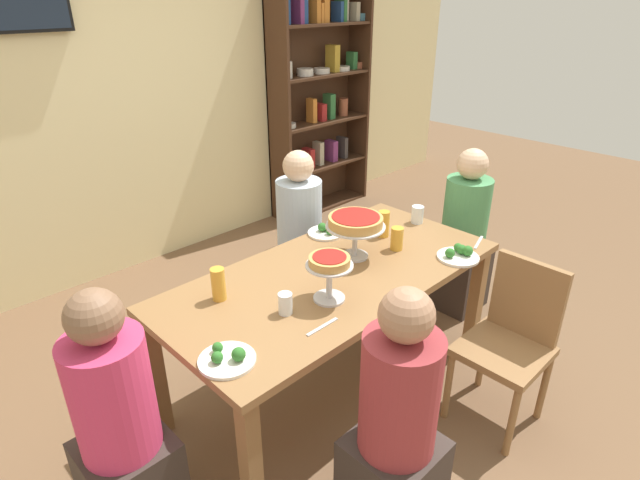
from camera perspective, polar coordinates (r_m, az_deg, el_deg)
The scene contains 21 objects.
ground_plane at distance 3.08m, azimuth 1.36°, elevation -15.66°, with size 12.00×12.00×0.00m, color brown.
rear_partition at distance 4.19m, azimuth -21.41°, elevation 15.42°, with size 8.00×0.12×2.80m, color beige.
dining_table at distance 2.69m, azimuth 1.50°, elevation -5.18°, with size 1.83×0.87×0.74m.
bookshelf at distance 5.13m, azimuth -0.13°, elevation 16.02°, with size 1.15×0.30×2.21m.
diner_head_east at distance 3.65m, azimuth 15.51°, elevation -0.27°, with size 0.34×0.34×1.15m.
diner_far_right at distance 3.48m, azimuth -2.26°, elevation -0.57°, with size 0.34×0.34×1.15m.
diner_near_left at distance 2.15m, azimuth 8.43°, elevation -20.64°, with size 0.34×0.34×1.15m.
diner_head_west at distance 2.26m, azimuth -21.16°, elevation -19.70°, with size 0.34×0.34×1.15m.
chair_near_right at distance 2.79m, azimuth 20.50°, elevation -9.98°, with size 0.40×0.40×0.87m.
deep_dish_pizza_stand at distance 2.72m, azimuth 3.97°, elevation 1.80°, with size 0.32×0.32×0.24m.
personal_pizza_stand at distance 2.34m, azimuth 1.05°, elevation -3.03°, with size 0.22×0.22×0.23m.
salad_plate_near_diner at distance 2.87m, azimuth 15.18°, elevation -1.52°, with size 0.23×0.23×0.07m.
salad_plate_far_diner at distance 3.05m, azimuth 0.64°, elevation 0.96°, with size 0.22×0.22×0.07m.
salad_plate_spare at distance 2.08m, azimuth -10.27°, elevation -12.77°, with size 0.23×0.23×0.07m.
beer_glass_amber_tall at distance 2.43m, azimuth -11.23°, elevation -4.83°, with size 0.07×0.07×0.16m, color gold.
beer_glass_amber_short at distance 3.02m, azimuth 7.09°, elevation 1.79°, with size 0.07×0.07×0.16m, color gold.
beer_glass_amber_spare at distance 2.88m, azimuth 8.54°, elevation 0.16°, with size 0.07×0.07×0.13m, color gold.
water_glass_clear_near at distance 3.24m, azimuth 10.77°, elevation 2.80°, with size 0.07×0.07×0.11m, color white.
water_glass_clear_far at distance 2.31m, azimuth -3.88°, elevation -7.06°, with size 0.06×0.06×0.10m, color white.
cutlery_fork_near at distance 2.24m, azimuth 0.27°, elevation -9.61°, with size 0.18×0.02×0.01m, color silver.
cutlery_knife_near at distance 3.09m, azimuth 17.21°, elevation -0.25°, with size 0.18×0.02×0.01m, color silver.
Camera 1 is at (-1.66, -1.59, 2.05)m, focal length 28.79 mm.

